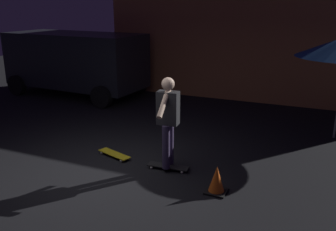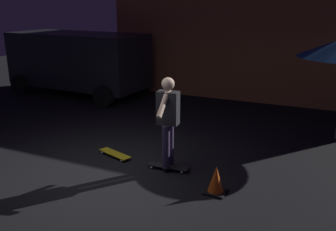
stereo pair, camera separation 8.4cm
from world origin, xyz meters
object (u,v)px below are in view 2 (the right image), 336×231
(traffic_cone, at_px, (216,181))
(skateboard_ridden, at_px, (168,166))
(parked_van, at_px, (78,60))
(skater, at_px, (168,116))
(skateboard_spare, at_px, (115,154))

(traffic_cone, bearing_deg, skateboard_ridden, 155.86)
(parked_van, xyz_separation_m, traffic_cone, (6.23, -4.64, -0.95))
(parked_van, bearing_deg, skater, -38.90)
(skateboard_ridden, xyz_separation_m, traffic_cone, (1.07, -0.48, 0.16))
(skateboard_spare, bearing_deg, traffic_cone, -14.17)
(skateboard_spare, relative_size, traffic_cone, 1.75)
(skateboard_ridden, height_order, skateboard_spare, same)
(skater, height_order, traffic_cone, skater)
(parked_van, height_order, skater, parked_van)
(parked_van, bearing_deg, skateboard_ridden, -38.90)
(traffic_cone, bearing_deg, skater, 155.86)
(parked_van, height_order, skateboard_spare, parked_van)
(parked_van, height_order, traffic_cone, parked_van)
(skateboard_ridden, relative_size, traffic_cone, 1.73)
(skateboard_ridden, distance_m, traffic_cone, 1.19)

